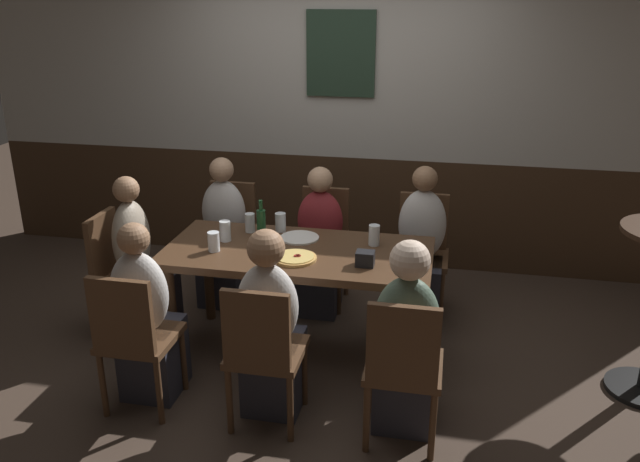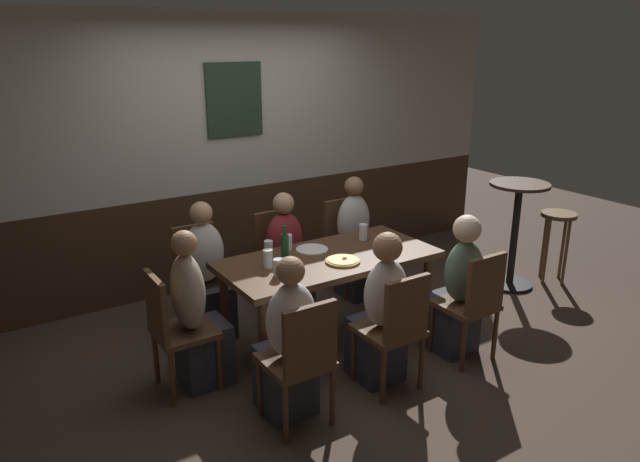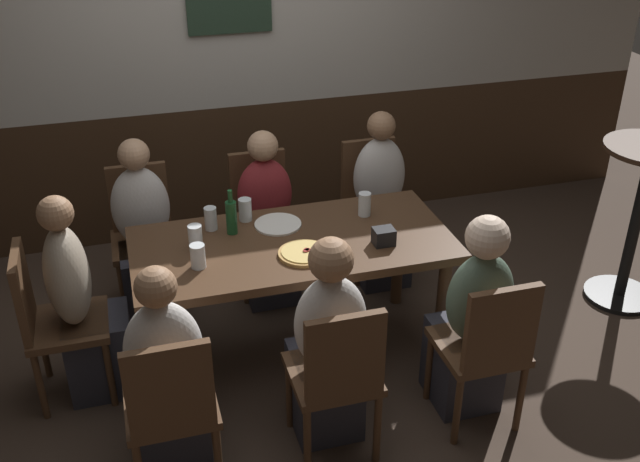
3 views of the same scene
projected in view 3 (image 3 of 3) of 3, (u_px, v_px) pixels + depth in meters
The scene contains 27 objects.
ground_plane at pixel (295, 351), 4.27m from camera, with size 12.00×12.00×0.00m, color #423328.
wall_back at pixel (232, 55), 5.03m from camera, with size 6.40×0.13×2.60m.
dining_table at pixel (293, 255), 3.95m from camera, with size 1.70×0.81×0.74m.
chair_mid_near at pixel (337, 373), 3.34m from camera, with size 0.40×0.40×0.88m.
chair_mid_far at pixel (262, 213), 4.72m from camera, with size 0.40×0.40×0.88m.
chair_left_near at pixel (171, 404), 3.16m from camera, with size 0.40×0.40×0.88m.
chair_left_far at pixel (143, 229), 4.54m from camera, with size 0.40×0.40×0.88m.
chair_right_near at pixel (487, 345), 3.52m from camera, with size 0.40×0.40×0.88m.
chair_right_far at pixel (372, 199), 4.90m from camera, with size 0.40×0.40×0.88m.
chair_head_west at pixel (51, 317), 3.72m from camera, with size 0.40×0.40×0.88m.
person_mid_near at pixel (327, 354), 3.48m from camera, with size 0.34×0.37×1.13m.
person_mid_far at pixel (268, 230), 4.60m from camera, with size 0.34×0.37×1.10m.
person_left_near at pixel (168, 386), 3.31m from camera, with size 0.34×0.37×1.11m.
person_left_far at pixel (146, 244), 4.41m from camera, with size 0.34×0.37×1.13m.
person_right_near at pixel (471, 328), 3.66m from camera, with size 0.34×0.37×1.13m.
person_right_far at pixel (380, 212), 4.77m from camera, with size 0.34×0.37×1.14m.
person_head_west at pixel (85, 314), 3.77m from camera, with size 0.37×0.34×1.16m.
pizza at pixel (304, 253), 3.77m from camera, with size 0.27×0.27×0.03m.
pint_glass_stout at pixel (196, 239), 3.80m from camera, with size 0.07×0.07×0.14m.
tumbler_water at pixel (245, 210), 4.09m from camera, with size 0.07×0.07×0.13m.
beer_glass_tall at pixel (365, 206), 4.14m from camera, with size 0.07×0.07×0.14m.
highball_clear at pixel (198, 257), 3.65m from camera, with size 0.08×0.08×0.13m.
tumbler_short at pixel (211, 220), 3.99m from camera, with size 0.07×0.07×0.13m.
beer_bottle_green at pixel (231, 216), 3.94m from camera, with size 0.06×0.06×0.26m.
plate_white_large at pixel (278, 224), 4.06m from camera, with size 0.26×0.26×0.01m, color white.
condiment_caddy at pixel (384, 236), 3.86m from camera, with size 0.11×0.09×0.09m, color black.
side_bar_table at pixel (638, 212), 4.46m from camera, with size 0.56×0.56×1.05m.
Camera 3 is at (-0.80, -3.31, 2.67)m, focal length 41.28 mm.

